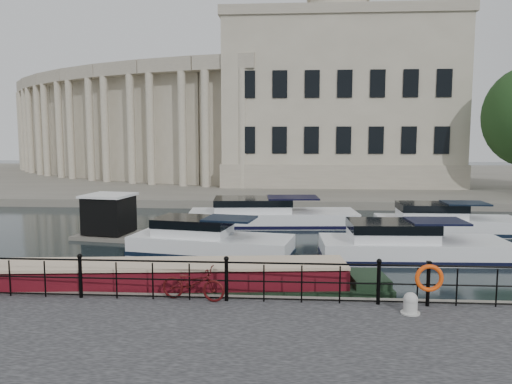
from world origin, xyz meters
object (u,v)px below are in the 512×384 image
narrowboat (170,290)px  harbour_hut (109,218)px  life_ring_post (429,279)px  mooring_bollard (411,304)px  bicycle (193,283)px

narrowboat → harbour_hut: 10.59m
harbour_hut → life_ring_post: bearing=-31.7°
mooring_bollard → harbour_hut: 16.31m
narrowboat → harbour_hut: bearing=113.8°
narrowboat → harbour_hut: harbour_hut is taller
bicycle → narrowboat: (-0.99, 1.42, -0.65)m
harbour_hut → mooring_bollard: bearing=-34.4°
narrowboat → bicycle: bearing=-61.1°
mooring_bollard → narrowboat: size_ratio=0.04×
bicycle → narrowboat: 1.85m
mooring_bollard → narrowboat: bearing=162.5°
life_ring_post → harbour_hut: (-12.37, 10.74, -0.34)m
bicycle → mooring_bollard: size_ratio=3.28×
narrowboat → life_ring_post: bearing=-18.1°
bicycle → life_ring_post: bearing=-80.9°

